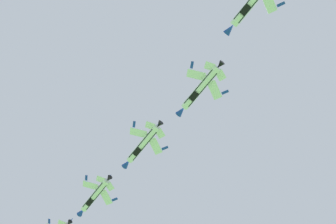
{
  "coord_description": "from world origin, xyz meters",
  "views": [
    {
      "loc": [
        4.42,
        -0.57,
        1.81
      ],
      "look_at": [
        9.05,
        43.07,
        83.79
      ],
      "focal_mm": 42.65,
      "sensor_mm": 36.0,
      "label": 1
    }
  ],
  "objects": [
    {
      "name": "fighter_jet_left_outer",
      "position": [
        15.4,
        35.77,
        82.38
      ],
      "size": [
        10.99,
        14.5,
        4.65
      ],
      "rotation": [
        0.0,
        0.29,
        0.52
      ],
      "color": "white"
    },
    {
      "name": "fighter_jet_left_wing",
      "position": [
        -7.71,
        71.03,
        84.93
      ],
      "size": [
        11.05,
        14.5,
        4.43
      ],
      "rotation": [
        0.0,
        0.24,
        0.52
      ],
      "color": "white"
    },
    {
      "name": "fighter_jet_right_outer",
      "position": [
        23.12,
        15.8,
        82.72
      ],
      "size": [
        10.92,
        14.5,
        4.84
      ],
      "rotation": [
        0.0,
        0.34,
        0.52
      ],
      "color": "white"
    },
    {
      "name": "fighter_jet_right_wing",
      "position": [
        3.78,
        52.73,
        83.72
      ],
      "size": [
        11.05,
        14.5,
        4.42
      ],
      "rotation": [
        0.0,
        0.24,
        0.52
      ],
      "color": "white"
    }
  ]
}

